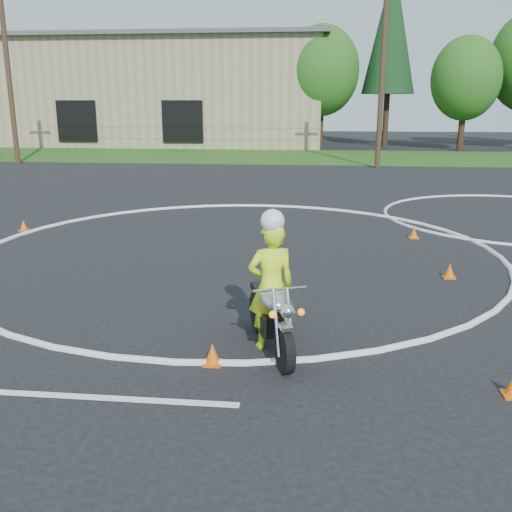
# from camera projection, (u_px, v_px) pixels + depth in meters

# --- Properties ---
(ground) EXTENTS (120.00, 120.00, 0.00)m
(ground) POSITION_uv_depth(u_px,v_px,m) (215.00, 292.00, 10.55)
(ground) COLOR black
(ground) RESTS_ON ground
(grass_strip) EXTENTS (120.00, 10.00, 0.02)m
(grass_strip) POSITION_uv_depth(u_px,v_px,m) (289.00, 156.00, 36.45)
(grass_strip) COLOR #1E4714
(grass_strip) RESTS_ON ground
(course_markings) EXTENTS (19.05, 19.05, 0.12)m
(course_markings) POSITION_uv_depth(u_px,v_px,m) (329.00, 240.00, 14.50)
(course_markings) COLOR silver
(course_markings) RESTS_ON ground
(primary_motorcycle) EXTENTS (0.91, 1.99, 1.09)m
(primary_motorcycle) POSITION_uv_depth(u_px,v_px,m) (271.00, 316.00, 7.94)
(primary_motorcycle) COLOR black
(primary_motorcycle) RESTS_ON ground
(rider_primary_grp) EXTENTS (0.77, 0.64, 2.02)m
(rider_primary_grp) POSITION_uv_depth(u_px,v_px,m) (271.00, 282.00, 7.95)
(rider_primary_grp) COLOR #D8FD1A
(rider_primary_grp) RESTS_ON ground
(traffic_cones) EXTENTS (21.61, 9.20, 0.30)m
(traffic_cones) POSITION_uv_depth(u_px,v_px,m) (411.00, 266.00, 11.71)
(traffic_cones) COLOR #E45A0C
(traffic_cones) RESTS_ON ground
(warehouse) EXTENTS (41.00, 17.00, 8.30)m
(warehouse) POSITION_uv_depth(u_px,v_px,m) (91.00, 93.00, 49.67)
(warehouse) COLOR tan
(warehouse) RESTS_ON ground
(treeline) EXTENTS (38.20, 8.10, 14.52)m
(treeline) POSITION_uv_depth(u_px,v_px,m) (503.00, 55.00, 40.52)
(treeline) COLOR #382619
(treeline) RESTS_ON ground
(utility_poles) EXTENTS (41.60, 1.12, 10.00)m
(utility_poles) POSITION_uv_depth(u_px,v_px,m) (383.00, 65.00, 28.83)
(utility_poles) COLOR #473321
(utility_poles) RESTS_ON ground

